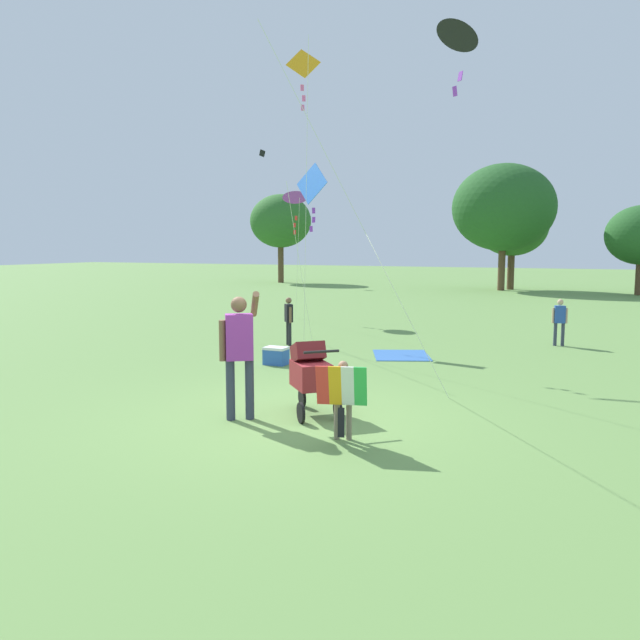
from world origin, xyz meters
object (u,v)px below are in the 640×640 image
object	(u,v)px
kite_orange_delta	(295,198)
person_couple_left	(289,317)
cooler_box	(276,356)
kite_adult_black	(456,39)
stroller	(310,371)
picnic_blanket	(401,355)
kite_blue_high	(303,78)
person_sitting_far	(560,318)
child_with_butterfly_kite	(343,392)
kite_green_novelty	(311,188)
person_adult_flyer	(239,346)

from	to	relation	value
kite_orange_delta	person_couple_left	size ratio (longest dim) A/B	3.58
person_couple_left	cooler_box	bearing A→B (deg)	-69.63
kite_adult_black	cooler_box	bearing A→B (deg)	159.21
stroller	kite_orange_delta	xyz separation A→B (m)	(-5.25, 10.38, 3.22)
picnic_blanket	person_couple_left	bearing A→B (deg)	173.97
cooler_box	kite_blue_high	bearing A→B (deg)	102.48
stroller	kite_adult_black	bearing A→B (deg)	47.05
person_sitting_far	child_with_butterfly_kite	bearing A→B (deg)	-102.85
kite_adult_black	kite_green_novelty	size ratio (longest dim) A/B	1.28
person_sitting_far	kite_blue_high	bearing A→B (deg)	-158.03
stroller	person_couple_left	distance (m)	6.11
stroller	kite_green_novelty	world-z (taller)	kite_green_novelty
person_adult_flyer	kite_green_novelty	bearing A→B (deg)	106.58
person_couple_left	cooler_box	size ratio (longest dim) A/B	2.52
kite_green_novelty	kite_orange_delta	bearing A→B (deg)	120.50
stroller	cooler_box	distance (m)	3.77
kite_blue_high	stroller	bearing A→B (deg)	-64.16
kite_orange_delta	person_couple_left	world-z (taller)	kite_orange_delta
person_adult_flyer	person_sitting_far	distance (m)	9.17
kite_adult_black	cooler_box	size ratio (longest dim) A/B	12.38
kite_blue_high	cooler_box	world-z (taller)	kite_blue_high
stroller	person_sitting_far	xyz separation A→B (m)	(2.85, 7.80, 0.04)
person_adult_flyer	kite_green_novelty	world-z (taller)	kite_green_novelty
kite_adult_black	person_couple_left	xyz separation A→B (m)	(-4.54, 3.66, -4.63)
person_adult_flyer	person_sitting_far	size ratio (longest dim) A/B	1.59
kite_orange_delta	person_couple_left	distance (m)	6.37
child_with_butterfly_kite	kite_adult_black	distance (m)	5.42
kite_blue_high	person_adult_flyer	bearing A→B (deg)	-72.62
cooler_box	kite_adult_black	bearing A→B (deg)	-20.79
kite_adult_black	picnic_blanket	distance (m)	6.49
child_with_butterfly_kite	cooler_box	size ratio (longest dim) A/B	2.16
child_with_butterfly_kite	person_couple_left	bearing A→B (deg)	121.45
person_couple_left	kite_adult_black	bearing A→B (deg)	-38.90
kite_green_novelty	picnic_blanket	distance (m)	4.71
child_with_butterfly_kite	person_adult_flyer	world-z (taller)	person_adult_flyer
kite_green_novelty	cooler_box	world-z (taller)	kite_green_novelty
kite_orange_delta	cooler_box	distance (m)	8.74
kite_adult_black	kite_orange_delta	distance (m)	11.15
stroller	kite_blue_high	size ratio (longest dim) A/B	0.15
child_with_butterfly_kite	stroller	bearing A→B (deg)	132.23
person_sitting_far	person_couple_left	distance (m)	6.33
kite_green_novelty	picnic_blanket	bearing A→B (deg)	-24.33
kite_adult_black	kite_green_novelty	world-z (taller)	kite_adult_black
kite_adult_black	person_sitting_far	size ratio (longest dim) A/B	5.08
kite_orange_delta	kite_green_novelty	size ratio (longest dim) A/B	0.93
stroller	kite_adult_black	distance (m)	5.21
child_with_butterfly_kite	kite_adult_black	size ratio (longest dim) A/B	0.17
person_adult_flyer	cooler_box	xyz separation A→B (m)	(-1.39, 3.70, -0.83)
kite_green_novelty	picnic_blanket	size ratio (longest dim) A/B	3.23
kite_adult_black	person_couple_left	bearing A→B (deg)	141.10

